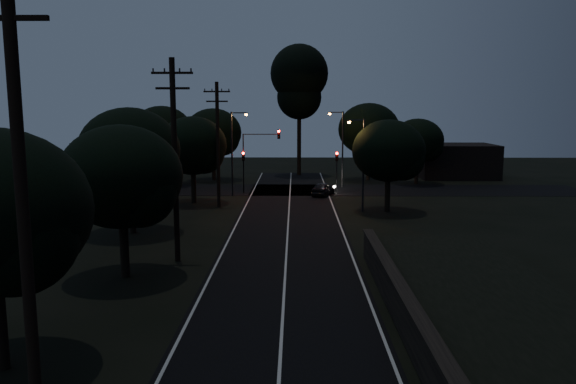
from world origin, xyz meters
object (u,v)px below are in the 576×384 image
object	(u,v)px
utility_pole_near	(22,199)
streetlight_c	(361,158)
tall_pine	(299,81)
signal_mast	(260,149)
signal_left	(243,164)
car	(323,189)
utility_pole_mid	(175,157)
streetlight_a	(234,148)
streetlight_b	(341,144)
signal_right	(337,165)
utility_pole_far	(218,143)

from	to	relation	value
utility_pole_near	streetlight_c	size ratio (longest dim) A/B	1.60
tall_pine	signal_mast	size ratio (longest dim) A/B	2.57
signal_left	car	distance (m)	8.27
utility_pole_mid	streetlight_a	size ratio (longest dim) A/B	1.38
tall_pine	streetlight_b	world-z (taller)	tall_pine
utility_pole_near	streetlight_a	size ratio (longest dim) A/B	1.50
signal_right	streetlight_c	world-z (taller)	streetlight_c
utility_pole_mid	streetlight_c	xyz separation A→B (m)	(11.83, 15.00, -1.39)
signal_right	streetlight_b	world-z (taller)	streetlight_b
streetlight_c	car	xyz separation A→B (m)	(-2.63, 8.36, -3.71)
signal_mast	streetlight_c	size ratio (longest dim) A/B	0.83
utility_pole_far	tall_pine	world-z (taller)	tall_pine
streetlight_a	streetlight_b	bearing A→B (deg)	29.48
utility_pole_far	streetlight_b	distance (m)	16.51
utility_pole_far	car	xyz separation A→B (m)	(9.20, 6.36, -4.85)
utility_pole_mid	signal_right	bearing A→B (deg)	67.01
signal_mast	utility_pole_far	bearing A→B (deg)	-111.11
car	utility_pole_far	bearing A→B (deg)	54.89
signal_right	streetlight_a	world-z (taller)	streetlight_a
signal_right	streetlight_c	size ratio (longest dim) A/B	0.55
signal_right	streetlight_c	distance (m)	10.18
utility_pole_near	signal_mast	xyz separation A→B (m)	(3.09, 41.99, -1.91)
utility_pole_near	tall_pine	bearing A→B (deg)	83.00
utility_pole_mid	signal_mast	world-z (taller)	utility_pole_mid
signal_left	streetlight_c	world-z (taller)	streetlight_c
signal_mast	signal_left	bearing A→B (deg)	-179.87
utility_pole_far	signal_left	bearing A→B (deg)	80.06
signal_right	car	size ratio (longest dim) A/B	1.10
streetlight_b	car	xyz separation A→B (m)	(-2.11, -5.64, -4.00)
signal_left	streetlight_b	size ratio (longest dim) A/B	0.51
utility_pole_far	signal_mast	size ratio (longest dim) A/B	1.68
car	tall_pine	bearing A→B (deg)	-62.23
tall_pine	streetlight_a	distance (m)	19.42
utility_pole_far	streetlight_a	bearing A→B (deg)	83.41
tall_pine	signal_mast	distance (m)	17.13
streetlight_a	car	bearing A→B (deg)	2.42
streetlight_c	car	world-z (taller)	streetlight_c
utility_pole_mid	streetlight_c	world-z (taller)	utility_pole_mid
utility_pole_far	signal_mast	bearing A→B (deg)	68.89
utility_pole_near	utility_pole_mid	size ratio (longest dim) A/B	1.09
utility_pole_far	utility_pole_mid	bearing A→B (deg)	-90.00
utility_pole_mid	tall_pine	xyz separation A→B (m)	(7.00, 40.00, 5.86)
utility_pole_near	signal_right	size ratio (longest dim) A/B	2.93
signal_right	car	world-z (taller)	signal_right
utility_pole_far	streetlight_a	world-z (taller)	utility_pole_far
utility_pole_far	tall_pine	distance (m)	24.81
streetlight_b	utility_pole_mid	bearing A→B (deg)	-111.30
signal_right	signal_mast	bearing A→B (deg)	179.97
utility_pole_mid	streetlight_b	bearing A→B (deg)	68.70
streetlight_a	streetlight_b	size ratio (longest dim) A/B	1.00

